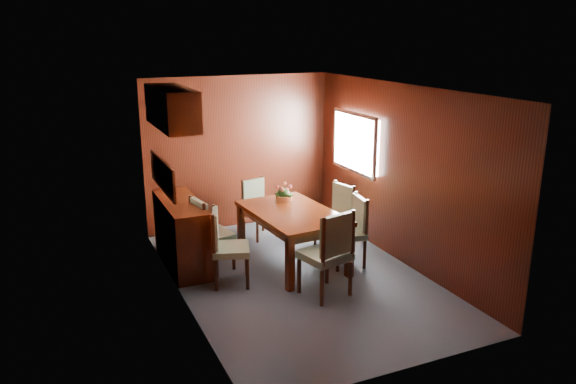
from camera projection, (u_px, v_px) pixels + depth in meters
name	position (u px, v px, depth m)	size (l,w,h in m)	color
ground	(299.00, 277.00, 7.21)	(4.50, 4.50, 0.00)	#3F4B56
room_shell	(281.00, 149.00, 7.01)	(3.06, 4.52, 2.41)	black
sideboard	(182.00, 233.00, 7.47)	(0.48, 1.40, 0.90)	#331206
dining_table	(292.00, 218.00, 7.48)	(1.11, 1.66, 0.74)	#331206
chair_left_near	(225.00, 243.00, 6.89)	(0.57, 0.58, 0.98)	black
chair_left_far	(207.00, 230.00, 7.32)	(0.52, 0.54, 0.99)	black
chair_right_near	(352.00, 227.00, 7.48)	(0.50, 0.52, 0.96)	black
chair_right_far	(338.00, 212.00, 8.11)	(0.52, 0.53, 0.94)	black
chair_head	(330.00, 250.00, 6.53)	(0.61, 0.59, 1.08)	black
chair_foot	(257.00, 205.00, 8.56)	(0.52, 0.51, 0.90)	black
flower_centerpiece	(284.00, 192.00, 7.88)	(0.25, 0.25, 0.25)	#CB743E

